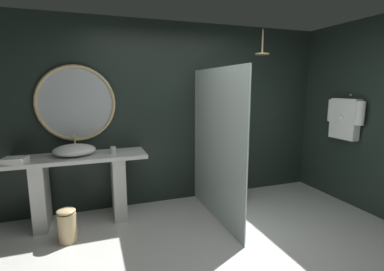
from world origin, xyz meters
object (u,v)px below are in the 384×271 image
object	(u,v)px
vessel_sink	(74,150)
tissue_box	(20,157)
rain_shower_head	(262,52)
hanging_bathrobe	(345,117)
tumbler_cup	(113,150)
folded_hand_towel	(15,161)
toilet	(229,183)
round_wall_mirror	(76,103)
waste_bin	(67,225)

from	to	relation	value
vessel_sink	tissue_box	size ratio (longest dim) A/B	3.70
rain_shower_head	hanging_bathrobe	size ratio (longest dim) A/B	0.54
tumbler_cup	folded_hand_towel	world-z (taller)	tumbler_cup
vessel_sink	toilet	size ratio (longest dim) A/B	0.84
tissue_box	round_wall_mirror	bearing A→B (deg)	18.80
tissue_box	toilet	xyz separation A→B (m)	(2.75, 0.01, -0.64)
hanging_bathrobe	folded_hand_towel	size ratio (longest dim) A/B	2.77
round_wall_mirror	rain_shower_head	world-z (taller)	rain_shower_head
tissue_box	folded_hand_towel	bearing A→B (deg)	-94.00
round_wall_mirror	rain_shower_head	bearing A→B (deg)	-6.98
tumbler_cup	tissue_box	world-z (taller)	tumbler_cup
vessel_sink	tissue_box	distance (m)	0.60
vessel_sink	round_wall_mirror	world-z (taller)	round_wall_mirror
vessel_sink	rain_shower_head	size ratio (longest dim) A/B	1.43
tumbler_cup	folded_hand_towel	bearing A→B (deg)	-173.88
folded_hand_towel	tumbler_cup	bearing A→B (deg)	6.12
tumbler_cup	waste_bin	bearing A→B (deg)	-142.58
round_wall_mirror	toilet	bearing A→B (deg)	-5.67
toilet	folded_hand_towel	xyz separation A→B (m)	(-2.76, -0.21, 0.65)
round_wall_mirror	toilet	distance (m)	2.46
vessel_sink	folded_hand_towel	distance (m)	0.63
rain_shower_head	toilet	world-z (taller)	rain_shower_head
vessel_sink	toilet	bearing A→B (deg)	1.00
round_wall_mirror	hanging_bathrobe	size ratio (longest dim) A/B	1.52
rain_shower_head	hanging_bathrobe	xyz separation A→B (m)	(1.04, -0.56, -0.92)
rain_shower_head	vessel_sink	bearing A→B (deg)	178.60
round_wall_mirror	folded_hand_towel	distance (m)	0.97
tumbler_cup	toilet	world-z (taller)	tumbler_cup
toilet	rain_shower_head	bearing A→B (deg)	-13.36
toilet	waste_bin	distance (m)	2.32
vessel_sink	folded_hand_towel	bearing A→B (deg)	-164.36
round_wall_mirror	toilet	size ratio (longest dim) A/B	1.64
toilet	tissue_box	bearing A→B (deg)	-179.83
vessel_sink	rain_shower_head	xyz separation A→B (m)	(2.58, -0.06, 1.26)
vessel_sink	rain_shower_head	distance (m)	2.87
rain_shower_head	hanging_bathrobe	world-z (taller)	rain_shower_head
toilet	folded_hand_towel	size ratio (longest dim) A/B	2.56
tissue_box	round_wall_mirror	size ratio (longest dim) A/B	0.14
tumbler_cup	waste_bin	world-z (taller)	tumbler_cup
round_wall_mirror	toilet	xyz separation A→B (m)	(2.11, -0.21, -1.24)
hanging_bathrobe	toilet	distance (m)	1.91
tissue_box	vessel_sink	bearing A→B (deg)	-2.84
rain_shower_head	toilet	xyz separation A→B (m)	(-0.42, 0.10, -1.95)
toilet	tumbler_cup	bearing A→B (deg)	-176.85
tissue_box	toilet	size ratio (longest dim) A/B	0.23
vessel_sink	waste_bin	distance (m)	0.89
vessel_sink	tissue_box	bearing A→B (deg)	177.16
tumbler_cup	tissue_box	xyz separation A→B (m)	(-1.05, 0.09, -0.02)
tissue_box	rain_shower_head	xyz separation A→B (m)	(3.17, -0.09, 1.30)
rain_shower_head	waste_bin	xyz separation A→B (m)	(-2.68, -0.42, -2.00)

